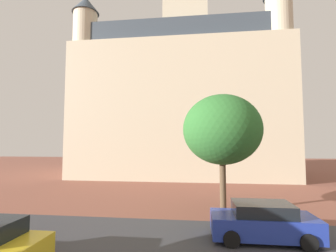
% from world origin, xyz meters
% --- Properties ---
extents(ground_plane, '(120.00, 120.00, 0.00)m').
position_xyz_m(ground_plane, '(0.00, 10.00, 0.00)').
color(ground_plane, brown).
extents(landmark_building, '(25.44, 15.43, 35.54)m').
position_xyz_m(landmark_building, '(-0.38, 31.54, 10.17)').
color(landmark_building, beige).
rests_on(landmark_building, ground_plane).
extents(car_blue, '(4.23, 2.09, 1.52)m').
position_xyz_m(car_blue, '(4.37, 9.42, 0.73)').
color(car_blue, '#23389E').
rests_on(car_blue, ground_plane).
extents(tree_curb_far, '(4.62, 4.62, 6.91)m').
position_xyz_m(tree_curb_far, '(3.14, 13.33, 4.81)').
color(tree_curb_far, brown).
rests_on(tree_curb_far, ground_plane).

